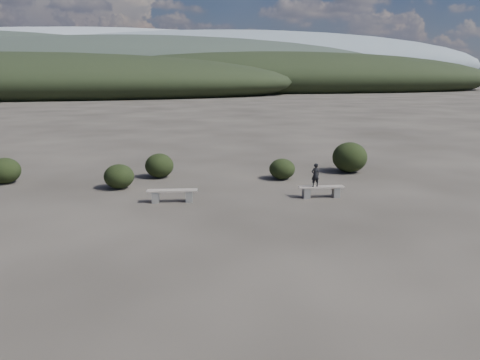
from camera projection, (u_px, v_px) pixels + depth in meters
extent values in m
plane|color=#2D2823|center=(275.00, 247.00, 12.71)|extent=(1200.00, 1200.00, 0.00)
cube|color=slate|center=(156.00, 197.00, 17.06)|extent=(0.30, 0.39, 0.41)
cube|color=slate|center=(189.00, 196.00, 17.15)|extent=(0.30, 0.39, 0.41)
cube|color=gray|center=(172.00, 191.00, 17.05)|extent=(1.87, 0.62, 0.05)
cube|color=slate|center=(306.00, 193.00, 17.68)|extent=(0.28, 0.36, 0.38)
cube|color=slate|center=(336.00, 192.00, 17.79)|extent=(0.28, 0.36, 0.38)
cube|color=gray|center=(321.00, 187.00, 17.69)|extent=(1.76, 0.55, 0.05)
imported|color=black|center=(315.00, 175.00, 17.56)|extent=(0.35, 0.25, 0.89)
ellipsoid|color=black|center=(119.00, 176.00, 19.09)|extent=(1.22, 1.22, 1.00)
ellipsoid|color=black|center=(159.00, 166.00, 21.08)|extent=(1.28, 1.28, 1.09)
ellipsoid|color=black|center=(282.00, 169.00, 20.78)|extent=(1.15, 1.15, 0.92)
ellipsoid|color=black|center=(350.00, 157.00, 22.20)|extent=(1.64, 1.64, 1.43)
ellipsoid|color=black|center=(347.00, 162.00, 22.30)|extent=(1.20, 1.20, 1.00)
ellipsoid|color=black|center=(5.00, 171.00, 19.97)|extent=(1.30, 1.30, 1.10)
ellipsoid|color=black|center=(28.00, 83.00, 92.86)|extent=(110.00, 40.00, 12.00)
ellipsoid|color=black|center=(287.00, 79.00, 123.98)|extent=(120.00, 44.00, 14.00)
ellipsoid|color=#2B342B|center=(148.00, 71.00, 164.07)|extent=(190.00, 64.00, 24.00)
ellipsoid|color=gray|center=(251.00, 65.00, 310.73)|extent=(340.00, 110.00, 44.00)
ellipsoid|color=#939CA6|center=(105.00, 63.00, 385.25)|extent=(460.00, 140.00, 56.00)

